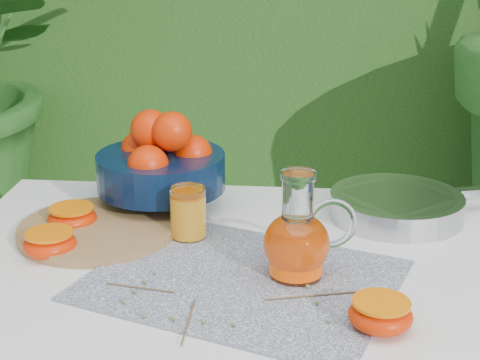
# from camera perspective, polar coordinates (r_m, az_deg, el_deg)

# --- Properties ---
(white_table) EXTENTS (1.00, 0.70, 0.75)m
(white_table) POSITION_cam_1_polar(r_m,az_deg,el_deg) (1.25, -0.08, -9.45)
(white_table) COLOR white
(white_table) RESTS_ON ground
(placemat) EXTENTS (0.55, 0.49, 0.00)m
(placemat) POSITION_cam_1_polar(r_m,az_deg,el_deg) (1.14, 0.17, -7.75)
(placemat) COLOR #0C1D44
(placemat) RESTS_ON white_table
(cutting_board) EXTENTS (0.34, 0.34, 0.02)m
(cutting_board) POSITION_cam_1_polar(r_m,az_deg,el_deg) (1.33, -10.97, -3.79)
(cutting_board) COLOR olive
(cutting_board) RESTS_ON white_table
(fruit_bowl) EXTENTS (0.29, 0.29, 0.19)m
(fruit_bowl) POSITION_cam_1_polar(r_m,az_deg,el_deg) (1.41, -6.09, 1.32)
(fruit_bowl) COLOR black
(fruit_bowl) RESTS_ON white_table
(juice_pitcher) EXTENTS (0.15, 0.12, 0.17)m
(juice_pitcher) POSITION_cam_1_polar(r_m,az_deg,el_deg) (1.13, 4.51, -4.71)
(juice_pitcher) COLOR white
(juice_pitcher) RESTS_ON white_table
(juice_tumbler) EXTENTS (0.08, 0.08, 0.09)m
(juice_tumbler) POSITION_cam_1_polar(r_m,az_deg,el_deg) (1.27, -4.04, -2.63)
(juice_tumbler) COLOR white
(juice_tumbler) RESTS_ON white_table
(saute_pan) EXTENTS (0.45, 0.31, 0.05)m
(saute_pan) POSITION_cam_1_polar(r_m,az_deg,el_deg) (1.40, 12.19, -1.87)
(saute_pan) COLOR #AFAEB3
(saute_pan) RESTS_ON white_table
(orange_halves) EXTENTS (0.63, 0.41, 0.04)m
(orange_halves) POSITION_cam_1_polar(r_m,az_deg,el_deg) (1.19, -6.89, -5.71)
(orange_halves) COLOR #ED2E02
(orange_halves) RESTS_ON white_table
(thyme_sprigs) EXTENTS (0.38, 0.23, 0.01)m
(thyme_sprigs) POSITION_cam_1_polar(r_m,az_deg,el_deg) (1.08, -1.77, -9.31)
(thyme_sprigs) COLOR brown
(thyme_sprigs) RESTS_ON white_table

